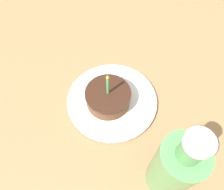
# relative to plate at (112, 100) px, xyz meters

# --- Properties ---
(ground_plane) EXTENTS (2.40, 2.40, 0.04)m
(ground_plane) POSITION_rel_plate_xyz_m (-0.02, 0.02, -0.03)
(ground_plane) COLOR #9E754C
(ground_plane) RESTS_ON ground
(plate) EXTENTS (0.24, 0.24, 0.01)m
(plate) POSITION_rel_plate_xyz_m (0.00, 0.00, 0.00)
(plate) COLOR silver
(plate) RESTS_ON ground_plane
(cake_slice) EXTENTS (0.12, 0.12, 0.11)m
(cake_slice) POSITION_rel_plate_xyz_m (0.01, -0.01, 0.03)
(cake_slice) COLOR brown
(cake_slice) RESTS_ON plate
(fork) EXTENTS (0.13, 0.14, 0.00)m
(fork) POSITION_rel_plate_xyz_m (-0.03, -0.06, 0.01)
(fork) COLOR silver
(fork) RESTS_ON plate
(bottle) EXTENTS (0.08, 0.08, 0.24)m
(bottle) POSITION_rel_plate_xyz_m (0.12, 0.19, 0.09)
(bottle) COLOR #599959
(bottle) RESTS_ON ground_plane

